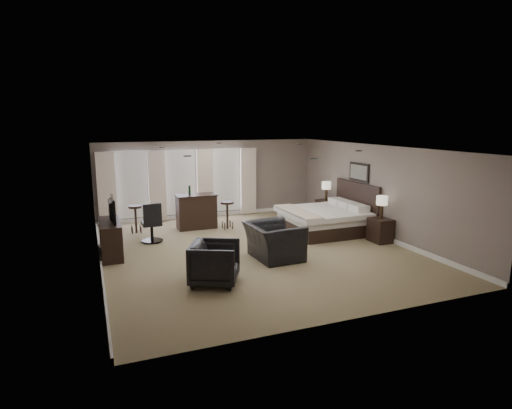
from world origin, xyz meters
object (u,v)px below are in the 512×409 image
object	(u,v)px
lamp_near	(382,207)
lamp_far	(326,191)
nightstand_far	(326,210)
nightstand_near	(380,230)
bar_stool_left	(136,219)
dresser	(111,239)
bed	(325,209)
desk_chair	(151,222)
bar_counter	(196,211)
armchair_near	(274,235)
tv	(109,219)
bar_stool_right	(227,215)
armchair_far	(215,261)

from	to	relation	value
lamp_near	lamp_far	size ratio (longest dim) A/B	0.99
nightstand_far	lamp_near	bearing A→B (deg)	-90.00
nightstand_near	bar_stool_left	world-z (taller)	bar_stool_left
nightstand_near	dresser	distance (m)	7.06
lamp_near	dresser	distance (m)	7.08
bed	desk_chair	size ratio (longest dim) A/B	2.04
nightstand_near	bar_counter	world-z (taller)	bar_counter
armchair_near	bar_stool_left	bearing A→B (deg)	34.55
lamp_near	desk_chair	distance (m)	6.26
desk_chair	armchair_near	bearing A→B (deg)	133.46
bar_stool_left	tv	bearing A→B (deg)	-111.90
lamp_near	bar_stool_left	bearing A→B (deg)	150.69
tv	bar_stool_right	distance (m)	3.83
bed	lamp_near	world-z (taller)	bed
bar_counter	lamp_near	bearing A→B (deg)	-37.75
bar_counter	armchair_near	bearing A→B (deg)	-74.15
bed	tv	distance (m)	6.03
nightstand_near	bar_stool_right	distance (m)	4.52
bed	nightstand_far	bearing A→B (deg)	58.46
tv	bar_stool_right	bearing A→B (deg)	-66.39
lamp_near	nightstand_far	bearing A→B (deg)	90.00
bed	nightstand_near	bearing A→B (deg)	-58.46
dresser	armchair_near	size ratio (longest dim) A/B	1.13
armchair_near	armchair_far	world-z (taller)	armchair_near
bed	bar_stool_left	bearing A→B (deg)	159.23
lamp_near	bar_stool_right	size ratio (longest dim) A/B	0.74
nightstand_far	tv	bearing A→B (deg)	-167.82
nightstand_far	armchair_far	bearing A→B (deg)	-140.36
tv	bar_stool_left	world-z (taller)	tv
bed	armchair_near	bearing A→B (deg)	-144.85
bar_stool_right	tv	bearing A→B (deg)	-156.39
nightstand_far	bed	bearing A→B (deg)	-121.54
bed	armchair_far	world-z (taller)	bed
armchair_far	bar_stool_right	world-z (taller)	armchair_far
bed	bar_counter	distance (m)	3.91
dresser	bar_stool_right	xyz separation A→B (m)	(3.48, 1.52, -0.01)
bed	nightstand_far	size ratio (longest dim) A/B	3.45
lamp_far	bar_counter	xyz separation A→B (m)	(-4.31, 0.44, -0.44)
bed	armchair_far	distance (m)	4.99
nightstand_near	lamp_near	bearing A→B (deg)	0.00
lamp_near	armchair_near	size ratio (longest dim) A/B	0.47
armchair_near	bar_counter	bearing A→B (deg)	12.90
tv	desk_chair	bearing A→B (deg)	-51.71
lamp_near	bar_stool_right	world-z (taller)	lamp_near
tv	desk_chair	world-z (taller)	desk_chair
nightstand_near	bar_stool_left	distance (m)	7.00
dresser	bar_stool_left	xyz separation A→B (m)	(0.81, 2.02, -0.02)
dresser	desk_chair	size ratio (longest dim) A/B	1.34
nightstand_far	nightstand_near	bearing A→B (deg)	-90.00
lamp_near	armchair_far	distance (m)	5.24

